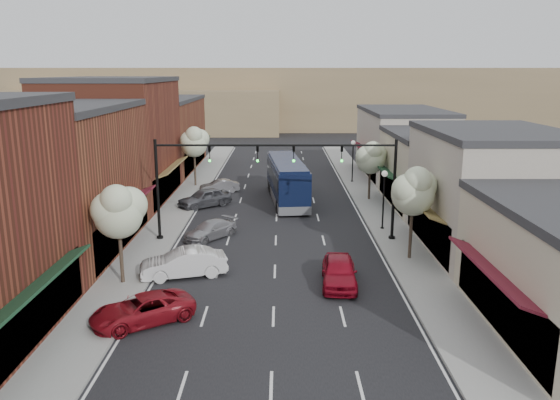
{
  "coord_description": "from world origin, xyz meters",
  "views": [
    {
      "loc": [
        0.36,
        -28.0,
        11.38
      ],
      "look_at": [
        0.28,
        10.82,
        2.2
      ],
      "focal_mm": 35.0,
      "sensor_mm": 36.0,
      "label": 1
    }
  ],
  "objects_px": {
    "tree_right_far": "(371,157)",
    "lamp_post_far": "(353,154)",
    "red_hatchback": "(339,271)",
    "parked_car_e": "(219,186)",
    "signal_mast_right": "(359,175)",
    "coach_bus": "(287,180)",
    "parked_car_d": "(205,198)",
    "tree_left_far": "(194,141)",
    "parked_car_c": "(210,230)",
    "signal_mast_left": "(192,175)",
    "lamp_post_near": "(384,190)",
    "tree_right_near": "(414,190)",
    "parked_car_b": "(184,263)",
    "parked_car_a": "(142,310)",
    "tree_left_near": "(119,210)"
  },
  "relations": [
    {
      "from": "parked_car_c",
      "to": "tree_right_far",
      "type": "bearing_deg",
      "value": 79.87
    },
    {
      "from": "parked_car_c",
      "to": "tree_left_far",
      "type": "bearing_deg",
      "value": 140.14
    },
    {
      "from": "parked_car_d",
      "to": "tree_left_far",
      "type": "bearing_deg",
      "value": 154.48
    },
    {
      "from": "lamp_post_near",
      "to": "signal_mast_right",
      "type": "bearing_deg",
      "value": -131.05
    },
    {
      "from": "tree_right_far",
      "to": "parked_car_a",
      "type": "xyz_separation_m",
      "value": [
        -14.39,
        -24.64,
        -3.33
      ]
    },
    {
      "from": "lamp_post_near",
      "to": "parked_car_b",
      "type": "relative_size",
      "value": 0.92
    },
    {
      "from": "lamp_post_far",
      "to": "parked_car_a",
      "type": "xyz_separation_m",
      "value": [
        -13.85,
        -32.69,
        -2.34
      ]
    },
    {
      "from": "signal_mast_left",
      "to": "coach_bus",
      "type": "relative_size",
      "value": 0.67
    },
    {
      "from": "lamp_post_far",
      "to": "red_hatchback",
      "type": "bearing_deg",
      "value": -98.67
    },
    {
      "from": "signal_mast_left",
      "to": "lamp_post_near",
      "type": "distance_m",
      "value": 13.75
    },
    {
      "from": "lamp_post_near",
      "to": "parked_car_a",
      "type": "xyz_separation_m",
      "value": [
        -13.85,
        -15.19,
        -2.34
      ]
    },
    {
      "from": "signal_mast_left",
      "to": "parked_car_d",
      "type": "bearing_deg",
      "value": 93.49
    },
    {
      "from": "lamp_post_far",
      "to": "red_hatchback",
      "type": "height_order",
      "value": "lamp_post_far"
    },
    {
      "from": "lamp_post_far",
      "to": "parked_car_a",
      "type": "relative_size",
      "value": 0.93
    },
    {
      "from": "tree_right_near",
      "to": "lamp_post_far",
      "type": "height_order",
      "value": "tree_right_near"
    },
    {
      "from": "signal_mast_left",
      "to": "coach_bus",
      "type": "bearing_deg",
      "value": 61.41
    },
    {
      "from": "tree_left_near",
      "to": "coach_bus",
      "type": "height_order",
      "value": "tree_left_near"
    },
    {
      "from": "signal_mast_left",
      "to": "parked_car_e",
      "type": "bearing_deg",
      "value": 89.79
    },
    {
      "from": "signal_mast_right",
      "to": "red_hatchback",
      "type": "xyz_separation_m",
      "value": [
        -2.1,
        -8.07,
        -3.84
      ]
    },
    {
      "from": "parked_car_b",
      "to": "parked_car_d",
      "type": "relative_size",
      "value": 1.03
    },
    {
      "from": "signal_mast_right",
      "to": "parked_car_e",
      "type": "bearing_deg",
      "value": 126.27
    },
    {
      "from": "coach_bus",
      "to": "signal_mast_left",
      "type": "bearing_deg",
      "value": -124.34
    },
    {
      "from": "signal_mast_right",
      "to": "parked_car_e",
      "type": "relative_size",
      "value": 2.19
    },
    {
      "from": "tree_right_near",
      "to": "red_hatchback",
      "type": "height_order",
      "value": "tree_right_near"
    },
    {
      "from": "parked_car_b",
      "to": "lamp_post_far",
      "type": "bearing_deg",
      "value": 137.83
    },
    {
      "from": "tree_right_far",
      "to": "coach_bus",
      "type": "bearing_deg",
      "value": -179.74
    },
    {
      "from": "tree_right_far",
      "to": "tree_left_near",
      "type": "bearing_deg",
      "value": -129.69
    },
    {
      "from": "parked_car_d",
      "to": "parked_car_c",
      "type": "bearing_deg",
      "value": -28.93
    },
    {
      "from": "lamp_post_far",
      "to": "parked_car_e",
      "type": "height_order",
      "value": "lamp_post_far"
    },
    {
      "from": "parked_car_a",
      "to": "tree_right_far",
      "type": "bearing_deg",
      "value": 117.01
    },
    {
      "from": "signal_mast_right",
      "to": "tree_left_far",
      "type": "relative_size",
      "value": 1.34
    },
    {
      "from": "parked_car_d",
      "to": "signal_mast_left",
      "type": "bearing_deg",
      "value": -35.71
    },
    {
      "from": "tree_left_near",
      "to": "tree_left_far",
      "type": "bearing_deg",
      "value": 90.0
    },
    {
      "from": "parked_car_b",
      "to": "parked_car_c",
      "type": "height_order",
      "value": "parked_car_b"
    },
    {
      "from": "signal_mast_right",
      "to": "parked_car_c",
      "type": "distance_m",
      "value": 10.95
    },
    {
      "from": "coach_bus",
      "to": "parked_car_b",
      "type": "bearing_deg",
      "value": -113.62
    },
    {
      "from": "red_hatchback",
      "to": "parked_car_d",
      "type": "height_order",
      "value": "parked_car_d"
    },
    {
      "from": "tree_right_near",
      "to": "coach_bus",
      "type": "distance_m",
      "value": 17.81
    },
    {
      "from": "signal_mast_right",
      "to": "parked_car_b",
      "type": "xyz_separation_m",
      "value": [
        -10.78,
        -6.8,
        -3.82
      ]
    },
    {
      "from": "lamp_post_near",
      "to": "tree_right_near",
      "type": "bearing_deg",
      "value": -85.23
    },
    {
      "from": "signal_mast_right",
      "to": "coach_bus",
      "type": "distance_m",
      "value": 13.1
    },
    {
      "from": "tree_left_far",
      "to": "parked_car_d",
      "type": "relative_size",
      "value": 1.3
    },
    {
      "from": "signal_mast_left",
      "to": "parked_car_c",
      "type": "relative_size",
      "value": 1.94
    },
    {
      "from": "parked_car_b",
      "to": "parked_car_e",
      "type": "bearing_deg",
      "value": 164.69
    },
    {
      "from": "coach_bus",
      "to": "tree_right_near",
      "type": "bearing_deg",
      "value": -70.66
    },
    {
      "from": "tree_left_near",
      "to": "coach_bus",
      "type": "bearing_deg",
      "value": 65.44
    },
    {
      "from": "lamp_post_near",
      "to": "coach_bus",
      "type": "bearing_deg",
      "value": 126.37
    },
    {
      "from": "lamp_post_far",
      "to": "red_hatchback",
      "type": "relative_size",
      "value": 0.96
    },
    {
      "from": "signal_mast_left",
      "to": "tree_right_near",
      "type": "xyz_separation_m",
      "value": [
        13.97,
        -4.05,
        -0.17
      ]
    },
    {
      "from": "tree_right_far",
      "to": "lamp_post_far",
      "type": "distance_m",
      "value": 8.13
    }
  ]
}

